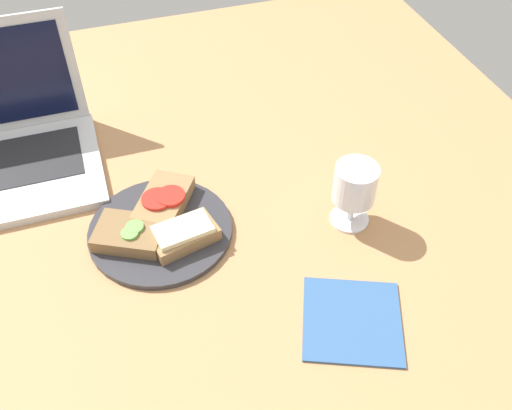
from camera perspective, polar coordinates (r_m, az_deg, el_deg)
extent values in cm
cube|color=#B27F51|center=(98.96, -5.15, -1.27)|extent=(140.00, 140.00, 3.00)
cylinder|color=#333338|center=(95.17, -9.53, -2.51)|extent=(23.61, 23.61, 1.05)
cube|color=#937047|center=(91.61, -7.25, -3.07)|extent=(11.76, 8.42, 2.24)
cube|color=#F4EAB7|center=(90.46, -7.33, -2.42)|extent=(9.75, 6.56, 0.88)
cube|color=#937047|center=(97.23, -9.20, 0.36)|extent=(12.40, 13.89, 2.47)
cylinder|color=red|center=(95.64, -8.53, 0.87)|extent=(4.85, 4.85, 0.70)
cylinder|color=red|center=(95.63, -9.87, 0.59)|extent=(5.17, 5.17, 0.56)
cube|color=brown|center=(93.22, -12.48, -2.83)|extent=(13.10, 11.75, 2.44)
cylinder|color=#6BB74C|center=(91.32, -12.52, -2.78)|extent=(2.74, 2.74, 0.45)
cylinder|color=#6BB74C|center=(92.07, -12.04, -2.16)|extent=(2.84, 2.84, 0.47)
cylinder|color=white|center=(97.34, 9.30, -1.36)|extent=(6.54, 6.54, 0.40)
cylinder|color=white|center=(95.51, 9.48, -0.32)|extent=(1.13, 1.13, 4.71)
cylinder|color=white|center=(91.64, 9.89, 2.11)|extent=(7.00, 7.00, 6.45)
cylinder|color=white|center=(92.07, 9.84, 1.82)|extent=(6.44, 6.44, 5.17)
cube|color=silver|center=(112.47, -24.15, 2.62)|extent=(35.53, 25.69, 1.54)
cube|color=#33598C|center=(84.85, 9.58, -11.31)|extent=(18.45, 18.50, 0.40)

